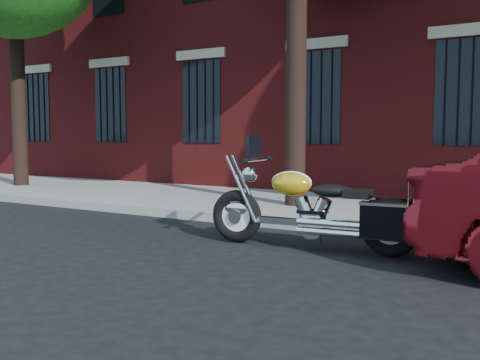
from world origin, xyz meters
The scene contains 4 objects.
ground centered at (0.00, 0.00, 0.00)m, with size 120.00×120.00×0.00m, color black.
curb centered at (0.00, 1.38, 0.07)m, with size 40.00×0.16×0.15m, color gray.
sidewalk centered at (0.00, 3.26, 0.07)m, with size 40.00×3.60×0.15m, color gray.
motorcycle centered at (2.04, 0.22, 0.47)m, with size 2.80×0.92×1.40m.
Camera 1 is at (4.46, -5.83, 1.42)m, focal length 40.00 mm.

